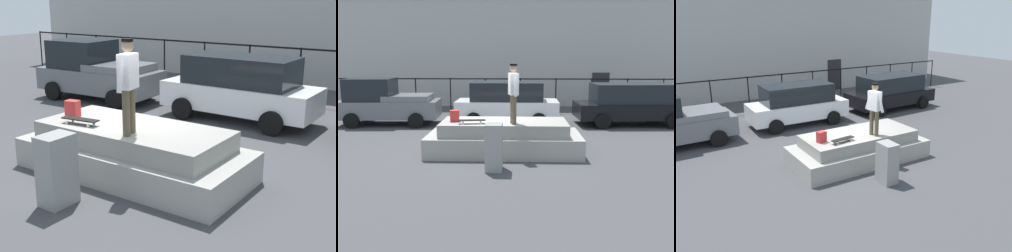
% 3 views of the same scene
% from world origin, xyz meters
% --- Properties ---
extents(ground_plane, '(60.00, 60.00, 0.00)m').
position_xyz_m(ground_plane, '(0.00, 0.00, 0.00)').
color(ground_plane, '#424244').
extents(concrete_ledge, '(4.68, 2.10, 1.00)m').
position_xyz_m(concrete_ledge, '(0.38, -0.27, 0.46)').
color(concrete_ledge, '#9E9B93').
rests_on(concrete_ledge, ground_plane).
extents(skateboarder, '(0.32, 0.80, 1.75)m').
position_xyz_m(skateboarder, '(0.66, -0.74, 2.01)').
color(skateboarder, brown).
rests_on(skateboarder, concrete_ledge).
extents(skateboard, '(0.82, 0.30, 0.12)m').
position_xyz_m(skateboard, '(-0.56, -0.77, 1.10)').
color(skateboard, black).
rests_on(skateboard, concrete_ledge).
extents(backpack, '(0.31, 0.25, 0.35)m').
position_xyz_m(backpack, '(-1.13, -0.42, 1.17)').
color(backpack, red).
rests_on(backpack, concrete_ledge).
extents(car_grey_pickup_near, '(4.39, 2.22, 2.02)m').
position_xyz_m(car_grey_pickup_near, '(-4.99, 4.44, 0.98)').
color(car_grey_pickup_near, slate).
rests_on(car_grey_pickup_near, ground_plane).
extents(car_white_hatchback_mid, '(4.45, 2.08, 1.85)m').
position_xyz_m(car_white_hatchback_mid, '(0.32, 4.70, 0.97)').
color(car_white_hatchback_mid, white).
rests_on(car_white_hatchback_mid, ground_plane).
extents(utility_box, '(0.45, 0.60, 1.25)m').
position_xyz_m(utility_box, '(0.18, -2.10, 0.62)').
color(utility_box, gray).
rests_on(utility_box, ground_plane).
extents(fence_row, '(24.06, 0.06, 1.82)m').
position_xyz_m(fence_row, '(0.00, 8.03, 1.24)').
color(fence_row, black).
rests_on(fence_row, ground_plane).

